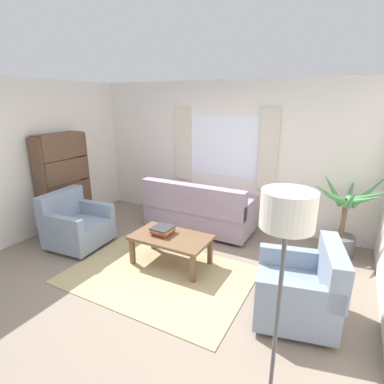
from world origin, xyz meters
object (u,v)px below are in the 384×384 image
Objects in this scene: armchair_left at (76,225)px; coffee_table at (171,240)px; bookshelf at (66,181)px; standing_lamp at (286,234)px; couch at (198,211)px; potted_plant at (345,223)px; book_stack_on_table at (163,230)px; armchair_right at (301,290)px.

armchair_left reaches higher than coffee_table.
bookshelf is 0.98× the size of standing_lamp.
couch is at bearing 113.78° from bookshelf.
potted_plant is (2.13, 1.42, 0.15)m from coffee_table.
armchair_right is at bearing -9.46° from book_stack_on_table.
standing_lamp is (1.97, -2.69, 1.11)m from couch.
coffee_table is at bearing 140.42° from standing_lamp.
couch is at bearing -174.90° from potted_plant.
couch reaches higher than coffee_table.
armchair_left is at bearing -104.31° from armchair_right.
couch is at bearing -139.99° from armchair_right.
armchair_left is at bearing -156.70° from potted_plant.
bookshelf is at bearing 157.12° from standing_lamp.
potted_plant is 0.75× the size of bookshelf.
armchair_right is 1.99m from book_stack_on_table.
armchair_left is 0.90× the size of armchair_right.
book_stack_on_table is at bearing 83.52° from bookshelf.
potted_plant is 3.07m from standing_lamp.
bookshelf is at bearing -165.52° from potted_plant.
armchair_left is 3.47m from armchair_right.
couch is 2.41m from bookshelf.
couch reaches higher than book_stack_on_table.
bookshelf reaches higher than coffee_table.
coffee_table is (-1.81, 0.31, 0.03)m from armchair_right.
armchair_right reaches higher than book_stack_on_table.
standing_lamp is at bearing 126.26° from couch.
standing_lamp reaches higher than couch.
coffee_table is (0.19, -1.22, 0.01)m from couch.
armchair_left and armchair_right have the same top height.
coffee_table is at bearing 98.96° from couch.
couch is 2.05m from armchair_left.
couch is at bearing 92.28° from book_stack_on_table.
potted_plant is (0.32, 1.73, 0.18)m from armchair_right.
bookshelf reaches higher than armchair_left.
couch is 1.47× the size of potted_plant.
coffee_table is 0.85× the size of potted_plant.
couch is 1.08× the size of standing_lamp.
standing_lamp is at bearing 67.12° from bookshelf.
bookshelf is at bearing 50.48° from armchair_left.
armchair_right is at bearing 82.11° from bookshelf.
potted_plant reaches higher than coffee_table.
armchair_right is 1.84m from coffee_table.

